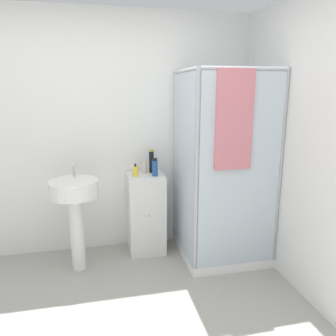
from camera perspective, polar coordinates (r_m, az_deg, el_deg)
The scene contains 8 objects.
wall_back at distance 3.52m, azimuth -12.59°, elevation 5.60°, with size 6.40×0.06×2.50m, color white.
shower_enclosure at distance 3.38m, azimuth 8.78°, elevation -6.84°, with size 0.84×0.87×1.90m.
vanity_cabinet at distance 3.54m, azimuth -3.83°, elevation -7.82°, with size 0.37×0.39×0.86m.
sink at distance 3.21m, azimuth -15.90°, elevation -5.79°, with size 0.45×0.45×1.03m.
soap_dispenser at distance 3.33m, azimuth -5.69°, elevation -0.53°, with size 0.06×0.06×0.13m.
shampoo_bottle_tall_black at distance 3.45m, azimuth -2.91°, elevation 1.19°, with size 0.05×0.05×0.25m.
shampoo_bottle_blue at distance 3.32m, azimuth -2.30°, elevation 0.11°, with size 0.06×0.06×0.18m.
lotion_bottle_white at distance 3.43m, azimuth -4.15°, elevation 0.19°, with size 0.05×0.05×0.16m.
Camera 1 is at (0.02, -1.79, 1.72)m, focal length 35.00 mm.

